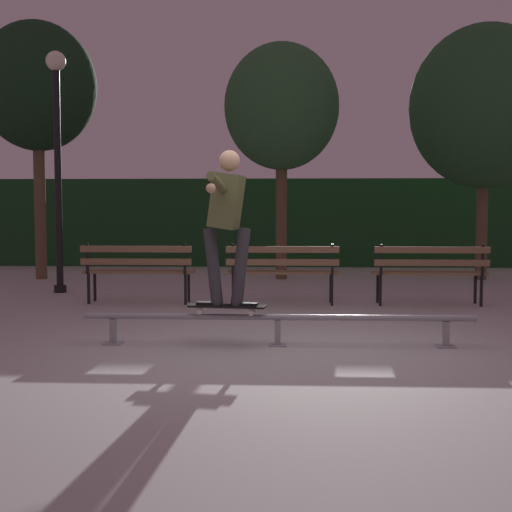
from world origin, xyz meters
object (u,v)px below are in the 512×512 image
(park_bench_leftmost, at_px, (138,267))
(skateboard, at_px, (227,307))
(grind_rail, at_px, (278,321))
(park_bench_right_center, at_px, (430,268))
(tree_far_right, at_px, (484,107))
(skateboarder, at_px, (227,214))
(tree_far_left, at_px, (38,88))
(park_bench_left_center, at_px, (282,267))
(lamp_post_left, at_px, (57,140))
(tree_behind_benches, at_px, (282,108))

(park_bench_leftmost, bearing_deg, skateboard, -62.28)
(grind_rail, height_order, park_bench_right_center, park_bench_right_center)
(skateboard, bearing_deg, tree_far_right, 56.74)
(grind_rail, height_order, skateboarder, skateboarder)
(skateboarder, xyz_separation_m, tree_far_left, (-4.21, 6.36, 2.37))
(park_bench_leftmost, relative_size, tree_far_left, 0.32)
(grind_rail, xyz_separation_m, tree_far_right, (3.83, 6.62, 3.05))
(skateboarder, relative_size, tree_far_left, 0.31)
(skateboarder, height_order, tree_far_right, tree_far_right)
(grind_rail, distance_m, tree_far_left, 8.64)
(park_bench_left_center, relative_size, tree_far_right, 0.33)
(park_bench_right_center, height_order, tree_far_left, tree_far_left)
(lamp_post_left, bearing_deg, tree_behind_benches, 33.13)
(grind_rail, relative_size, tree_far_right, 0.81)
(tree_far_right, xyz_separation_m, lamp_post_left, (-7.46, -2.40, -0.82))
(grind_rail, height_order, park_bench_leftmost, park_bench_leftmost)
(tree_far_right, bearing_deg, park_bench_left_center, -136.20)
(grind_rail, height_order, park_bench_left_center, park_bench_left_center)
(park_bench_right_center, xyz_separation_m, tree_far_right, (1.71, 3.65, 2.76))
(grind_rail, height_order, lamp_post_left, lamp_post_left)
(park_bench_right_center, bearing_deg, tree_far_right, 64.84)
(park_bench_right_center, distance_m, lamp_post_left, 6.20)
(park_bench_leftmost, xyz_separation_m, park_bench_right_center, (4.18, 0.00, 0.00))
(park_bench_leftmost, height_order, tree_far_left, tree_far_left)
(park_bench_left_center, relative_size, lamp_post_left, 0.41)
(lamp_post_left, bearing_deg, park_bench_leftmost, -38.59)
(grind_rail, bearing_deg, park_bench_leftmost, 124.91)
(grind_rail, distance_m, skateboard, 0.53)
(skateboard, relative_size, tree_far_right, 0.16)
(park_bench_left_center, xyz_separation_m, park_bench_right_center, (2.09, 0.00, 0.00))
(skateboard, bearing_deg, park_bench_leftmost, 117.72)
(grind_rail, height_order, tree_behind_benches, tree_behind_benches)
(skateboard, height_order, tree_behind_benches, tree_behind_benches)
(park_bench_left_center, relative_size, tree_behind_benches, 0.35)
(park_bench_left_center, bearing_deg, skateboarder, -100.14)
(park_bench_right_center, bearing_deg, skateboarder, -131.47)
(park_bench_leftmost, bearing_deg, lamp_post_left, 141.41)
(park_bench_right_center, distance_m, tree_behind_benches, 5.03)
(park_bench_left_center, distance_m, park_bench_right_center, 2.09)
(grind_rail, relative_size, park_bench_left_center, 2.47)
(tree_far_left, xyz_separation_m, lamp_post_left, (1.09, -2.14, -1.21))
(grind_rail, bearing_deg, tree_far_right, 59.95)
(tree_far_left, bearing_deg, lamp_post_left, -63.11)
(park_bench_leftmost, height_order, park_bench_left_center, same)
(park_bench_left_center, height_order, tree_far_left, tree_far_left)
(tree_far_left, height_order, tree_behind_benches, tree_far_left)
(tree_far_right, relative_size, lamp_post_left, 1.25)
(skateboard, height_order, park_bench_right_center, park_bench_right_center)
(grind_rail, xyz_separation_m, park_bench_leftmost, (-2.07, 2.97, 0.29))
(park_bench_leftmost, relative_size, park_bench_left_center, 1.00)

